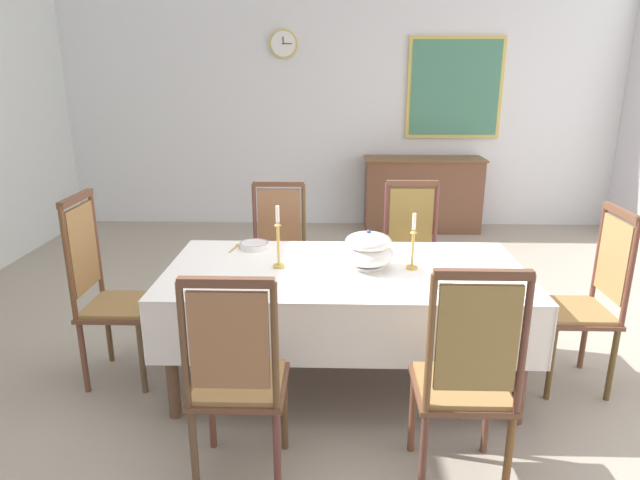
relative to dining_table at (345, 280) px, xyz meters
name	(u,v)px	position (x,y,z in m)	size (l,w,h in m)	color
ground	(343,361)	(0.00, 0.26, -0.71)	(6.84, 7.11, 0.04)	#9E9383
back_wall	(341,86)	(0.00, 3.86, 1.05)	(6.84, 0.08, 3.46)	silver
dining_table	(345,280)	(0.00, 0.00, 0.00)	(2.15, 1.06, 0.76)	brown
tablecloth	(345,283)	(0.00, 0.00, -0.02)	(2.17, 1.08, 0.37)	white
chair_south_a	(237,376)	(-0.51, -0.94, -0.11)	(0.44, 0.42, 1.10)	brown
chair_north_a	(278,250)	(-0.51, 0.94, -0.12)	(0.44, 0.42, 1.09)	brown
chair_south_b	(466,377)	(0.53, -0.94, -0.10)	(0.44, 0.42, 1.15)	brown
chair_north_b	(412,251)	(0.53, 0.94, -0.11)	(0.44, 0.42, 1.10)	brown
chair_head_west	(107,289)	(-1.48, 0.00, -0.08)	(0.42, 0.44, 1.21)	brown
chair_head_east	(587,298)	(1.48, 0.00, -0.10)	(0.42, 0.44, 1.14)	brown
soup_tureen	(368,250)	(0.14, 0.00, 0.20)	(0.31, 0.31, 0.24)	white
candlestick_west	(278,243)	(-0.40, 0.00, 0.24)	(0.07, 0.07, 0.39)	gold
candlestick_east	(413,247)	(0.40, 0.00, 0.22)	(0.07, 0.07, 0.35)	gold
bowl_near_left	(447,289)	(0.55, -0.36, 0.10)	(0.14, 0.14, 0.03)	white
bowl_near_right	(254,245)	(-0.61, 0.38, 0.10)	(0.20, 0.20, 0.04)	white
spoon_primary	(466,290)	(0.65, -0.34, 0.08)	(0.06, 0.17, 0.01)	gold
spoon_secondary	(237,246)	(-0.73, 0.40, 0.08)	(0.05, 0.18, 0.01)	gold
sideboard	(422,194)	(1.01, 3.54, -0.23)	(1.44, 0.48, 0.90)	brown
mounted_clock	(283,44)	(-0.70, 3.79, 1.53)	(0.33, 0.06, 0.33)	#D1B251
framed_painting	(455,88)	(1.37, 3.80, 1.03)	(1.14, 0.05, 1.19)	#D1B251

